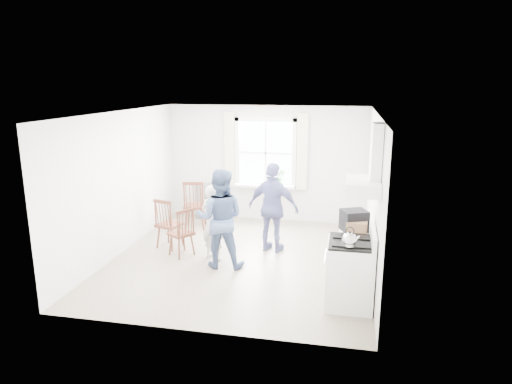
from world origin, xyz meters
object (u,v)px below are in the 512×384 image
windsor_chair_b (165,219)px  person_mid (220,218)px  stereo_stack (354,220)px  windsor_chair_c (184,227)px  person_left (213,222)px  gas_stove (350,272)px  windsor_chair_a (194,200)px  person_right (273,208)px  low_cabinet (355,257)px

windsor_chair_b → person_mid: size_ratio=0.58×
stereo_stack → windsor_chair_c: bearing=168.1°
stereo_stack → windsor_chair_c: (-2.97, 0.62, -0.50)m
stereo_stack → person_left: size_ratio=0.34×
gas_stove → windsor_chair_b: bearing=155.4°
windsor_chair_c → person_mid: size_ratio=0.54×
windsor_chair_a → person_mid: 2.13m
windsor_chair_b → person_left: (1.03, -0.31, 0.08)m
gas_stove → windsor_chair_c: 3.19m
stereo_stack → person_right: (-1.44, 1.24, -0.22)m
person_mid → person_right: size_ratio=1.02×
person_mid → person_left: bearing=-57.5°
low_cabinet → person_right: person_right is taller
windsor_chair_b → windsor_chair_c: bearing=-33.1°
stereo_stack → windsor_chair_a: size_ratio=0.43×
person_mid → windsor_chair_c: bearing=-24.7°
gas_stove → person_mid: bearing=155.7°
windsor_chair_a → low_cabinet: bearing=-32.1°
windsor_chair_c → windsor_chair_a: bearing=102.2°
low_cabinet → person_mid: (-2.25, 0.28, 0.40)m
gas_stove → person_mid: (-2.18, 0.98, 0.37)m
person_left → person_right: 1.16m
windsor_chair_b → person_right: (2.00, 0.31, 0.24)m
windsor_chair_a → windsor_chair_b: windsor_chair_a is taller
windsor_chair_a → person_right: person_right is taller
windsor_chair_a → windsor_chair_b: bearing=-96.7°
person_mid → low_cabinet: bearing=167.8°
stereo_stack → windsor_chair_c: 3.07m
low_cabinet → windsor_chair_c: bearing=169.6°
person_right → windsor_chair_c: bearing=36.1°
person_left → person_right: size_ratio=0.82×
person_left → gas_stove: bearing=175.3°
person_left → person_mid: 0.39m
windsor_chair_c → gas_stove: bearing=-23.1°
gas_stove → person_mid: size_ratio=0.66×
gas_stove → person_left: (-2.39, 1.26, 0.20)m
windsor_chair_a → gas_stove: bearing=-40.5°
windsor_chair_a → person_left: person_left is taller
low_cabinet → person_right: size_ratio=0.54×
gas_stove → windsor_chair_b: 3.76m
gas_stove → person_left: person_left is taller
low_cabinet → windsor_chair_c: 3.06m
person_left → person_mid: bearing=150.6°
stereo_stack → person_mid: person_mid is taller
low_cabinet → stereo_stack: 0.62m
low_cabinet → windsor_chair_c: size_ratio=0.99×
person_left → person_right: (0.97, 0.62, 0.15)m
low_cabinet → stereo_stack: bearing=-119.1°
stereo_stack → person_right: 1.92m
windsor_chair_b → person_left: bearing=-16.7°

